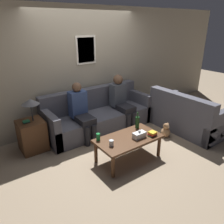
{
  "coord_description": "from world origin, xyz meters",
  "views": [
    {
      "loc": [
        -2.39,
        -3.32,
        2.25
      ],
      "look_at": [
        -0.12,
        -0.18,
        0.65
      ],
      "focal_mm": 35.0,
      "sensor_mm": 36.0,
      "label": 1
    }
  ],
  "objects_px": {
    "coffee_table": "(128,140)",
    "person_right": "(121,99)",
    "couch_side": "(187,117)",
    "teddy_bear": "(166,131)",
    "couch_main": "(98,116)",
    "drinking_glass": "(111,143)",
    "person_left": "(81,110)",
    "wine_bottle": "(137,122)"
  },
  "relations": [
    {
      "from": "teddy_bear",
      "to": "wine_bottle",
      "type": "bearing_deg",
      "value": 176.72
    },
    {
      "from": "wine_bottle",
      "to": "person_left",
      "type": "bearing_deg",
      "value": 124.2
    },
    {
      "from": "coffee_table",
      "to": "teddy_bear",
      "type": "bearing_deg",
      "value": 7.66
    },
    {
      "from": "couch_side",
      "to": "coffee_table",
      "type": "height_order",
      "value": "couch_side"
    },
    {
      "from": "coffee_table",
      "to": "person_left",
      "type": "distance_m",
      "value": 1.22
    },
    {
      "from": "couch_main",
      "to": "person_left",
      "type": "xyz_separation_m",
      "value": [
        -0.51,
        -0.19,
        0.31
      ]
    },
    {
      "from": "couch_main",
      "to": "wine_bottle",
      "type": "height_order",
      "value": "couch_main"
    },
    {
      "from": "couch_main",
      "to": "couch_side",
      "type": "relative_size",
      "value": 1.54
    },
    {
      "from": "wine_bottle",
      "to": "person_left",
      "type": "distance_m",
      "value": 1.17
    },
    {
      "from": "person_left",
      "to": "person_right",
      "type": "xyz_separation_m",
      "value": [
        1.05,
        0.03,
        0.02
      ]
    },
    {
      "from": "couch_main",
      "to": "wine_bottle",
      "type": "distance_m",
      "value": 1.18
    },
    {
      "from": "couch_main",
      "to": "drinking_glass",
      "type": "bearing_deg",
      "value": -114.22
    },
    {
      "from": "coffee_table",
      "to": "person_left",
      "type": "height_order",
      "value": "person_left"
    },
    {
      "from": "coffee_table",
      "to": "teddy_bear",
      "type": "distance_m",
      "value": 1.2
    },
    {
      "from": "couch_side",
      "to": "teddy_bear",
      "type": "distance_m",
      "value": 0.64
    },
    {
      "from": "couch_main",
      "to": "teddy_bear",
      "type": "bearing_deg",
      "value": -52.23
    },
    {
      "from": "couch_side",
      "to": "teddy_bear",
      "type": "relative_size",
      "value": 5.07
    },
    {
      "from": "couch_main",
      "to": "person_right",
      "type": "relative_size",
      "value": 2.07
    },
    {
      "from": "wine_bottle",
      "to": "drinking_glass",
      "type": "relative_size",
      "value": 3.17
    },
    {
      "from": "drinking_glass",
      "to": "teddy_bear",
      "type": "height_order",
      "value": "drinking_glass"
    },
    {
      "from": "couch_side",
      "to": "person_left",
      "type": "height_order",
      "value": "person_left"
    },
    {
      "from": "person_right",
      "to": "coffee_table",
      "type": "bearing_deg",
      "value": -122.9
    },
    {
      "from": "couch_side",
      "to": "wine_bottle",
      "type": "relative_size",
      "value": 5.1
    },
    {
      "from": "coffee_table",
      "to": "couch_side",
      "type": "bearing_deg",
      "value": 3.73
    },
    {
      "from": "coffee_table",
      "to": "person_right",
      "type": "height_order",
      "value": "person_right"
    },
    {
      "from": "couch_side",
      "to": "person_right",
      "type": "distance_m",
      "value": 1.51
    },
    {
      "from": "couch_side",
      "to": "wine_bottle",
      "type": "distance_m",
      "value": 1.42
    },
    {
      "from": "couch_main",
      "to": "wine_bottle",
      "type": "relative_size",
      "value": 7.87
    },
    {
      "from": "coffee_table",
      "to": "drinking_glass",
      "type": "distance_m",
      "value": 0.41
    },
    {
      "from": "couch_side",
      "to": "teddy_bear",
      "type": "bearing_deg",
      "value": 86.26
    },
    {
      "from": "couch_side",
      "to": "couch_main",
      "type": "bearing_deg",
      "value": 51.28
    },
    {
      "from": "person_right",
      "to": "couch_main",
      "type": "bearing_deg",
      "value": 163.35
    },
    {
      "from": "coffee_table",
      "to": "drinking_glass",
      "type": "xyz_separation_m",
      "value": [
        -0.39,
        -0.04,
        0.1
      ]
    },
    {
      "from": "couch_side",
      "to": "person_right",
      "type": "xyz_separation_m",
      "value": [
        -1.01,
        1.08,
        0.32
      ]
    },
    {
      "from": "couch_side",
      "to": "wine_bottle",
      "type": "height_order",
      "value": "couch_side"
    },
    {
      "from": "couch_main",
      "to": "teddy_bear",
      "type": "xyz_separation_m",
      "value": [
        0.93,
        -1.2,
        -0.17
      ]
    },
    {
      "from": "teddy_bear",
      "to": "coffee_table",
      "type": "bearing_deg",
      "value": -172.34
    },
    {
      "from": "couch_main",
      "to": "drinking_glass",
      "type": "xyz_separation_m",
      "value": [
        -0.63,
        -1.39,
        0.17
      ]
    },
    {
      "from": "drinking_glass",
      "to": "person_right",
      "type": "relative_size",
      "value": 0.08
    },
    {
      "from": "drinking_glass",
      "to": "wine_bottle",
      "type": "bearing_deg",
      "value": 17.38
    },
    {
      "from": "couch_side",
      "to": "person_left",
      "type": "bearing_deg",
      "value": 62.95
    },
    {
      "from": "couch_main",
      "to": "drinking_glass",
      "type": "relative_size",
      "value": 24.94
    }
  ]
}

